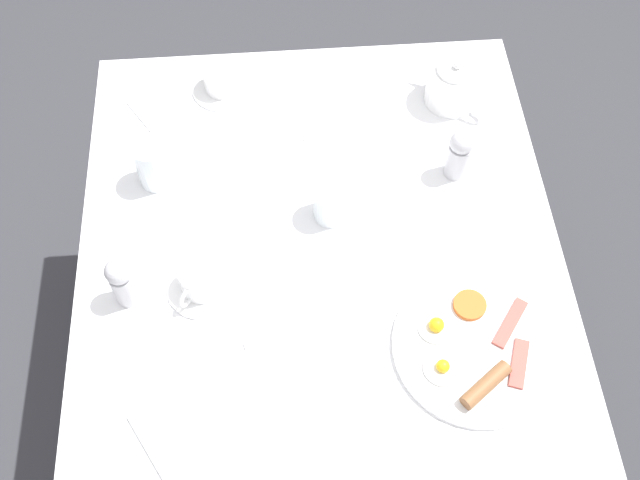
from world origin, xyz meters
TOP-DOWN VIEW (x-y plane):
  - ground_plane at (0.00, 0.00)m, footprint 8.00×8.00m
  - table at (0.00, 0.00)m, footprint 0.96×1.09m
  - breakfast_plate at (0.27, -0.24)m, footprint 0.31×0.31m
  - teapot_near at (0.32, 0.36)m, footprint 0.15×0.16m
  - teacup_with_saucer_left at (-0.19, 0.43)m, footprint 0.14×0.14m
  - teacup_with_saucer_right at (-0.23, -0.08)m, footprint 0.14×0.14m
  - water_glass_tall at (-0.33, 0.19)m, footprint 0.07×0.07m
  - water_glass_short at (0.03, 0.07)m, footprint 0.07×0.07m
  - pepper_grinder at (0.30, 0.16)m, footprint 0.05×0.05m
  - salt_grinder at (-0.37, -0.09)m, footprint 0.05×0.05m
  - napkin_folded at (-0.27, -0.36)m, footprint 0.19×0.20m
  - fork_by_plate at (-0.14, 0.19)m, footprint 0.12×0.13m
  - knife_by_plate at (0.02, 0.37)m, footprint 0.10×0.22m
  - spoon_for_tea at (-0.36, 0.34)m, footprint 0.10×0.14m
  - fork_spare at (-0.07, -0.18)m, footprint 0.18×0.07m

SIDE VIEW (x-z plane):
  - ground_plane at x=0.00m, z-range 0.00..0.00m
  - table at x=0.00m, z-range 0.29..1.02m
  - fork_by_plate at x=-0.14m, z-range 0.73..0.73m
  - spoon_for_tea at x=-0.36m, z-range 0.73..0.73m
  - fork_spare at x=-0.07m, z-range 0.73..0.73m
  - knife_by_plate at x=0.02m, z-range 0.73..0.73m
  - napkin_folded at x=-0.27m, z-range 0.73..0.73m
  - breakfast_plate at x=0.27m, z-range 0.71..0.75m
  - teacup_with_saucer_left at x=-0.19m, z-range 0.72..0.79m
  - teacup_with_saucer_right at x=-0.23m, z-range 0.72..0.79m
  - water_glass_short at x=0.03m, z-range 0.73..0.82m
  - teapot_near at x=0.32m, z-range 0.71..0.83m
  - water_glass_tall at x=-0.33m, z-range 0.73..0.84m
  - pepper_grinder at x=0.30m, z-range 0.73..0.85m
  - salt_grinder at x=-0.37m, z-range 0.73..0.85m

